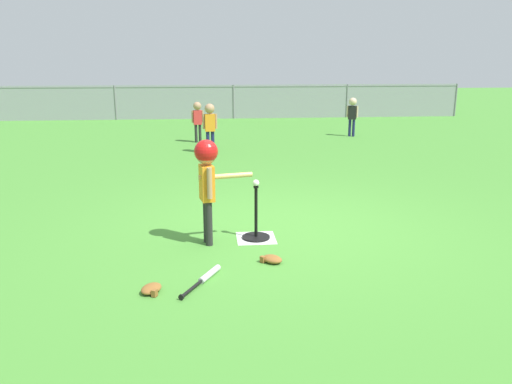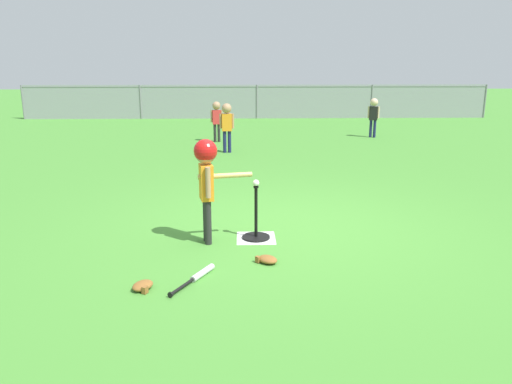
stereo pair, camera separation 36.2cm
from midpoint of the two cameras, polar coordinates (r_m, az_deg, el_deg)
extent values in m
plane|color=#478C33|center=(6.22, 1.62, -4.01)|extent=(60.00, 60.00, 0.00)
cube|color=white|center=(5.85, -1.78, -5.19)|extent=(0.44, 0.44, 0.01)
cylinder|color=black|center=(5.85, -1.78, -5.12)|extent=(0.32, 0.32, 0.03)
cylinder|color=black|center=(5.75, -1.80, -2.22)|extent=(0.04, 0.04, 0.59)
cylinder|color=black|center=(5.68, -1.82, 0.55)|extent=(0.06, 0.06, 0.02)
sphere|color=white|center=(5.66, -1.83, 1.01)|extent=(0.07, 0.07, 0.07)
cylinder|color=#262626|center=(5.71, -7.36, -3.21)|extent=(0.08, 0.08, 0.50)
cylinder|color=#262626|center=(5.60, -7.16, -3.55)|extent=(0.08, 0.08, 0.50)
cube|color=orange|center=(5.54, -7.41, 1.00)|extent=(0.18, 0.25, 0.39)
cylinder|color=tan|center=(5.66, -7.66, 1.59)|extent=(0.06, 0.06, 0.33)
cylinder|color=tan|center=(5.40, -7.15, 0.96)|extent=(0.06, 0.06, 0.33)
sphere|color=tan|center=(5.47, -7.51, 4.23)|extent=(0.22, 0.22, 0.22)
sphere|color=red|center=(5.47, -7.52, 4.52)|extent=(0.26, 0.26, 0.26)
cylinder|color=#DBB266|center=(5.56, -5.30, 1.77)|extent=(0.60, 0.18, 0.06)
cylinder|color=#191E4C|center=(11.21, -5.80, 5.60)|extent=(0.07, 0.07, 0.48)
cylinder|color=#191E4C|center=(11.20, -6.35, 5.57)|extent=(0.07, 0.07, 0.48)
cube|color=orange|center=(11.15, -6.13, 7.74)|extent=(0.22, 0.15, 0.37)
cylinder|color=tan|center=(11.15, -5.45, 7.90)|extent=(0.05, 0.05, 0.32)
cylinder|color=tan|center=(11.13, -6.83, 7.85)|extent=(0.05, 0.05, 0.32)
sphere|color=tan|center=(11.11, -6.18, 9.29)|extent=(0.21, 0.21, 0.21)
cylinder|color=#262626|center=(12.71, -7.12, 6.54)|extent=(0.07, 0.07, 0.44)
cylinder|color=#262626|center=(12.70, -7.56, 6.52)|extent=(0.07, 0.07, 0.44)
cube|color=red|center=(12.65, -7.40, 8.30)|extent=(0.21, 0.14, 0.34)
cylinder|color=tan|center=(12.66, -6.84, 8.43)|extent=(0.05, 0.05, 0.30)
cylinder|color=tan|center=(12.64, -7.96, 8.38)|extent=(0.05, 0.05, 0.30)
sphere|color=tan|center=(12.63, -7.44, 9.56)|extent=(0.20, 0.20, 0.20)
cylinder|color=#191E4C|center=(13.81, 10.15, 7.09)|extent=(0.07, 0.07, 0.45)
cylinder|color=#191E4C|center=(13.82, 9.73, 7.12)|extent=(0.07, 0.07, 0.45)
cube|color=black|center=(13.77, 10.02, 8.77)|extent=(0.23, 0.19, 0.35)
cylinder|color=beige|center=(13.75, 10.55, 8.84)|extent=(0.05, 0.05, 0.30)
cylinder|color=beige|center=(13.78, 9.50, 8.90)|extent=(0.05, 0.05, 0.30)
sphere|color=beige|center=(13.74, 10.07, 9.96)|extent=(0.20, 0.20, 0.20)
cylinder|color=silver|center=(4.88, -7.36, -9.15)|extent=(0.22, 0.33, 0.06)
cylinder|color=black|center=(4.61, -9.54, -10.71)|extent=(0.19, 0.32, 0.03)
cylinder|color=black|center=(4.48, -10.74, -11.55)|extent=(0.05, 0.04, 0.05)
ellipsoid|color=brown|center=(5.17, -0.17, -7.56)|extent=(0.27, 0.27, 0.07)
cube|color=brown|center=(5.17, -1.26, -7.59)|extent=(0.06, 0.06, 0.06)
ellipsoid|color=brown|center=(4.68, -13.89, -10.51)|extent=(0.24, 0.27, 0.07)
cube|color=brown|center=(4.59, -13.60, -10.99)|extent=(0.06, 0.06, 0.06)
cylinder|color=slate|center=(18.09, -16.06, 9.61)|extent=(0.06, 0.06, 1.15)
cylinder|color=slate|center=(17.81, -3.12, 10.08)|extent=(0.06, 0.06, 1.15)
cylinder|color=slate|center=(18.42, 9.61, 10.05)|extent=(0.06, 0.06, 1.15)
cylinder|color=slate|center=(19.83, 21.01, 9.61)|extent=(0.06, 0.06, 1.15)
cube|color=gray|center=(17.78, -3.14, 11.74)|extent=(16.00, 0.03, 0.03)
cube|color=gray|center=(17.81, -3.12, 10.08)|extent=(16.00, 0.01, 1.15)
camera|label=1|loc=(0.18, -91.82, -0.48)|focal=35.64mm
camera|label=2|loc=(0.18, 88.18, 0.48)|focal=35.64mm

